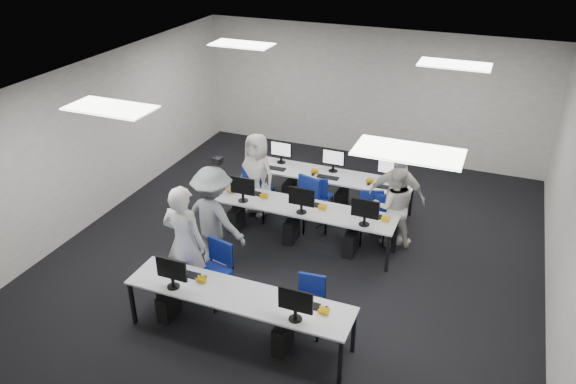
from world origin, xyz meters
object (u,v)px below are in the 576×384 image
at_px(student_3, 396,198).
at_px(chair_4, 371,226).
at_px(chair_0, 214,283).
at_px(student_0, 185,243).
at_px(desk_mid, 305,210).
at_px(chair_7, 386,220).
at_px(chair_3, 315,214).
at_px(chair_5, 259,196).
at_px(student_2, 257,174).
at_px(chair_2, 253,203).
at_px(desk_front, 238,297).
at_px(photographer, 214,219).
at_px(chair_1, 308,314).
at_px(student_1, 394,206).
at_px(chair_6, 315,205).

bearing_deg(student_3, chair_4, -156.12).
height_order(chair_0, student_0, student_0).
distance_m(desk_mid, chair_4, 1.26).
distance_m(desk_mid, chair_7, 1.60).
height_order(chair_3, chair_5, chair_3).
distance_m(chair_4, chair_7, 0.39).
relative_size(chair_0, student_2, 0.59).
height_order(desk_mid, chair_2, chair_2).
xyz_separation_m(desk_mid, chair_3, (-0.01, 0.57, -0.39)).
height_order(chair_5, chair_7, chair_7).
bearing_deg(desk_front, student_0, 153.88).
xyz_separation_m(desk_mid, chair_7, (1.26, 0.90, -0.41)).
bearing_deg(chair_2, student_2, 75.63).
xyz_separation_m(chair_5, photographer, (0.14, -2.06, 0.63)).
bearing_deg(chair_1, student_2, 120.90).
height_order(chair_7, student_1, student_1).
bearing_deg(student_0, desk_front, 155.26).
bearing_deg(chair_5, student_1, 8.01).
bearing_deg(chair_7, chair_5, -176.76).
relative_size(chair_0, chair_4, 1.07).
bearing_deg(desk_front, chair_4, 71.49).
bearing_deg(chair_4, desk_mid, -172.42).
height_order(desk_front, photographer, photographer).
distance_m(desk_front, student_2, 3.58).
bearing_deg(student_1, photographer, 17.87).
relative_size(chair_1, student_1, 0.56).
height_order(chair_0, chair_7, chair_0).
bearing_deg(student_3, chair_6, 173.48).
height_order(chair_7, student_3, student_3).
relative_size(desk_front, chair_6, 3.25).
distance_m(desk_front, student_0, 1.31).
xyz_separation_m(chair_1, chair_2, (-2.07, 2.61, 0.04)).
xyz_separation_m(desk_front, chair_7, (1.26, 3.50, -0.41)).
distance_m(desk_front, student_1, 3.50).
bearing_deg(chair_1, desk_mid, 106.36).
bearing_deg(chair_7, desk_front, -106.76).
relative_size(chair_3, photographer, 0.52).
height_order(chair_7, student_2, student_2).
xyz_separation_m(chair_4, student_0, (-2.21, -2.59, 0.66)).
height_order(chair_3, student_1, student_1).
relative_size(chair_0, chair_7, 1.12).
bearing_deg(chair_6, chair_0, -86.08).
distance_m(chair_4, chair_6, 1.21).
bearing_deg(desk_front, chair_6, 91.84).
relative_size(chair_3, chair_7, 1.08).
relative_size(chair_1, chair_2, 0.86).
bearing_deg(chair_5, student_3, 11.06).
relative_size(chair_3, chair_4, 1.03).
height_order(chair_4, chair_7, chair_4).
xyz_separation_m(chair_1, chair_4, (0.22, 2.66, 0.02)).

